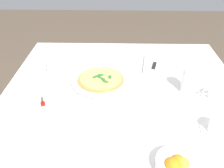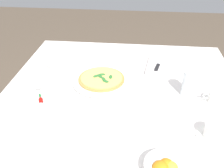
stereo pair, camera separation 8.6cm
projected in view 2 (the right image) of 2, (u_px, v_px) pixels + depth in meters
dining_table at (123, 111)px, 1.32m from camera, size 1.22×1.22×0.74m
pizza_plate at (102, 81)px, 1.33m from camera, size 0.31×0.31×0.02m
pizza at (102, 79)px, 1.32m from camera, size 0.24×0.24×0.02m
coffee_cup_right_edge at (57, 62)px, 1.47m from camera, size 0.13×0.13×0.07m
coffee_cup_far_left at (48, 85)px, 1.26m from camera, size 0.13×0.13×0.07m
coffee_cup_center_back at (214, 132)px, 0.98m from camera, size 0.13×0.13×0.06m
coffee_cup_far_right at (217, 99)px, 1.16m from camera, size 0.13×0.13×0.06m
water_glass_back_corner at (189, 85)px, 1.21m from camera, size 0.07×0.07×0.13m
napkin_folded at (159, 66)px, 1.47m from camera, size 0.24×0.16×0.02m
dinner_knife at (159, 64)px, 1.47m from camera, size 0.19×0.07×0.01m
hot_sauce_bottle at (41, 103)px, 1.12m from camera, size 0.02×0.02×0.08m
salt_shaker at (42, 101)px, 1.15m from camera, size 0.03×0.03×0.06m
pepper_shaker at (42, 109)px, 1.10m from camera, size 0.03×0.03×0.06m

